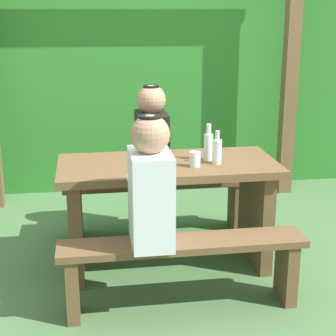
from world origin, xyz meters
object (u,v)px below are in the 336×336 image
object	(u,v)px
bench_far	(157,195)
cell_phone	(159,163)
person_black_coat	(152,138)
bottle_right	(208,145)
bench_near	(183,260)
drinking_glass	(195,159)
picnic_table	(168,196)
person_white_shirt	(151,186)
bottle_left	(217,151)

from	to	relation	value
bench_far	cell_phone	xyz separation A→B (m)	(-0.06, -0.58, 0.42)
person_black_coat	bottle_right	distance (m)	0.62
person_black_coat	bench_near	bearing A→B (deg)	-88.08
drinking_glass	cell_phone	xyz separation A→B (m)	(-0.21, 0.09, -0.04)
picnic_table	cell_phone	xyz separation A→B (m)	(-0.06, -0.02, 0.23)
picnic_table	bottle_right	distance (m)	0.42
person_white_shirt	cell_phone	world-z (taller)	person_white_shirt
bench_near	person_black_coat	size ratio (longest dim) A/B	1.95
bench_far	person_black_coat	distance (m)	0.45
bottle_left	bottle_right	size ratio (longest dim) A/B	0.90
bench_far	bottle_left	xyz separation A→B (m)	(0.30, -0.63, 0.50)
bench_near	drinking_glass	world-z (taller)	drinking_glass
bench_near	bench_far	world-z (taller)	same
picnic_table	bench_far	size ratio (longest dim) A/B	1.00
picnic_table	bottle_right	xyz separation A→B (m)	(0.27, 0.02, 0.33)
bench_near	person_black_coat	xyz separation A→B (m)	(-0.04, 1.10, 0.45)
picnic_table	bottle_right	size ratio (longest dim) A/B	5.87
bench_far	bottle_right	size ratio (longest dim) A/B	5.87
bench_far	person_white_shirt	world-z (taller)	person_white_shirt
person_white_shirt	drinking_glass	xyz separation A→B (m)	(0.33, 0.43, 0.01)
person_black_coat	bottle_left	bearing A→B (deg)	-61.61
cell_phone	drinking_glass	bearing A→B (deg)	-39.15
bench_far	bottle_right	world-z (taller)	bottle_right
bench_near	cell_phone	xyz separation A→B (m)	(-0.06, 0.53, 0.42)
bench_far	drinking_glass	size ratio (longest dim) A/B	14.79
bench_far	drinking_glass	bearing A→B (deg)	-77.37
bench_near	bottle_left	xyz separation A→B (m)	(0.30, 0.48, 0.50)
bottle_left	cell_phone	world-z (taller)	bottle_left
bench_near	person_black_coat	bearing A→B (deg)	91.92
drinking_glass	bottle_left	world-z (taller)	bottle_left
picnic_table	cell_phone	world-z (taller)	cell_phone
bench_far	bottle_left	distance (m)	0.86
bench_far	cell_phone	bearing A→B (deg)	-95.87
bottle_left	cell_phone	size ratio (longest dim) A/B	1.53
bottle_left	bench_near	bearing A→B (deg)	-122.18
bench_near	picnic_table	bearing A→B (deg)	90.00
bench_near	drinking_glass	xyz separation A→B (m)	(0.15, 0.44, 0.46)
bottle_right	cell_phone	world-z (taller)	bottle_right
person_black_coat	bottle_right	world-z (taller)	person_black_coat
person_black_coat	drinking_glass	size ratio (longest dim) A/B	7.60
drinking_glass	bottle_right	xyz separation A→B (m)	(0.12, 0.13, 0.05)
bench_near	cell_phone	world-z (taller)	cell_phone
drinking_glass	bottle_left	xyz separation A→B (m)	(0.15, 0.04, 0.04)
drinking_glass	person_black_coat	bearing A→B (deg)	105.67
picnic_table	person_black_coat	xyz separation A→B (m)	(-0.04, 0.55, 0.26)
bench_near	bottle_left	world-z (taller)	bottle_left
bench_near	bottle_right	world-z (taller)	bottle_right
bench_far	bottle_right	xyz separation A→B (m)	(0.27, -0.54, 0.51)
bench_far	bottle_right	distance (m)	0.79
bench_near	person_white_shirt	distance (m)	0.48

